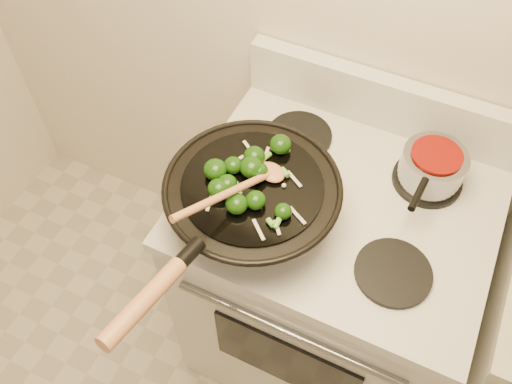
% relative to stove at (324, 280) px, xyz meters
% --- Properties ---
extents(stove, '(0.78, 0.67, 1.08)m').
position_rel_stove_xyz_m(stove, '(0.00, 0.00, 0.00)').
color(stove, silver).
rests_on(stove, ground).
extents(wok, '(0.42, 0.69, 0.21)m').
position_rel_stove_xyz_m(wok, '(-0.18, -0.16, 0.53)').
color(wok, black).
rests_on(wok, stove).
extents(stirfry, '(0.27, 0.28, 0.05)m').
position_rel_stove_xyz_m(stirfry, '(-0.20, -0.15, 0.61)').
color(stirfry, '#133608').
rests_on(stirfry, wok).
extents(wooden_spoon, '(0.15, 0.30, 0.11)m').
position_rel_stove_xyz_m(wooden_spoon, '(-0.18, -0.18, 0.62)').
color(wooden_spoon, '#B57347').
rests_on(wooden_spoon, wok).
extents(saucepan, '(0.16, 0.26, 0.10)m').
position_rel_stove_xyz_m(saucepan, '(0.18, 0.15, 0.51)').
color(saucepan, gray).
rests_on(saucepan, stove).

